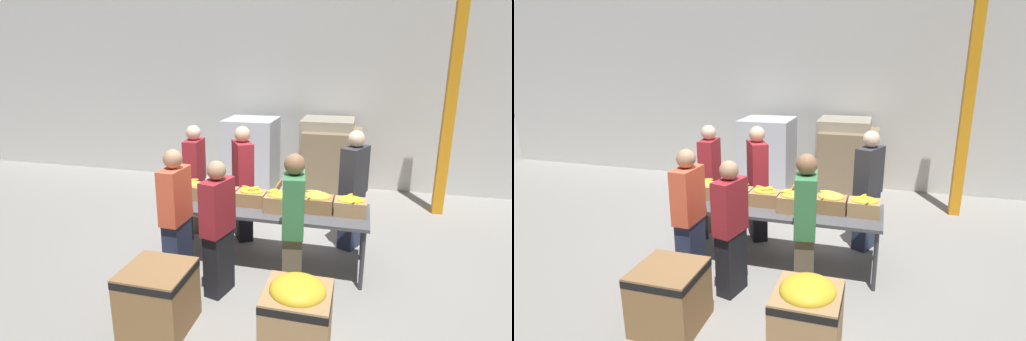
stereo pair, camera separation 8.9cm
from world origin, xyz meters
TOP-DOWN VIEW (x-y plane):
  - ground_plane at (0.00, 0.00)m, footprint 30.00×30.00m
  - wall_back at (0.00, 3.55)m, footprint 16.00×0.08m
  - sorting_table at (0.00, 0.00)m, footprint 2.53×0.85m
  - banana_box_0 at (-1.07, 0.09)m, footprint 0.38×0.30m
  - banana_box_1 at (-0.60, 0.06)m, footprint 0.37×0.31m
  - banana_box_2 at (-0.20, 0.02)m, footprint 0.37×0.27m
  - banana_box_3 at (0.20, -0.11)m, footprint 0.37×0.28m
  - banana_box_4 at (0.64, 0.01)m, footprint 0.37×0.30m
  - banana_box_5 at (1.03, 0.01)m, footprint 0.37×0.31m
  - volunteer_0 at (-1.29, 0.75)m, footprint 0.26×0.46m
  - volunteer_1 at (-0.34, -0.82)m, footprint 0.30×0.45m
  - volunteer_2 at (-0.50, 0.64)m, footprint 0.42×0.50m
  - volunteer_3 at (0.46, -0.71)m, footprint 0.28×0.47m
  - volunteer_4 at (1.04, 0.75)m, footprint 0.39×0.50m
  - volunteer_5 at (-0.89, -0.72)m, footprint 0.23×0.44m
  - donation_bin_0 at (-0.71, -1.55)m, footprint 0.63×0.63m
  - donation_bin_1 at (0.65, -1.55)m, footprint 0.59×0.59m
  - support_pillar at (2.45, 2.45)m, footprint 0.17×0.17m
  - pallet_stack_0 at (0.60, 2.71)m, footprint 1.12×1.12m
  - pallet_stack_1 at (0.49, 2.90)m, footprint 1.02×1.02m
  - pallet_stack_2 at (-0.95, 2.72)m, footprint 1.05×1.05m

SIDE VIEW (x-z plane):
  - ground_plane at x=0.00m, z-range 0.00..0.00m
  - donation_bin_0 at x=-0.71m, z-range 0.03..0.66m
  - donation_bin_1 at x=0.65m, z-range 0.02..0.75m
  - pallet_stack_0 at x=0.60m, z-range -0.01..1.30m
  - sorting_table at x=0.00m, z-range 0.33..1.10m
  - pallet_stack_2 at x=-0.95m, z-range -0.01..1.45m
  - pallet_stack_1 at x=0.49m, z-range -0.01..1.48m
  - volunteer_1 at x=-0.34m, z-range 0.00..1.54m
  - volunteer_5 at x=-0.89m, z-range 0.00..1.60m
  - volunteer_0 at x=-1.29m, z-range 0.00..1.63m
  - volunteer_3 at x=0.46m, z-range 0.00..1.64m
  - volunteer_4 at x=1.04m, z-range -0.01..1.65m
  - volunteer_2 at x=-0.50m, z-range -0.01..1.66m
  - banana_box_1 at x=-0.60m, z-range 0.76..1.00m
  - banana_box_5 at x=1.03m, z-range 0.76..1.00m
  - banana_box_0 at x=-1.07m, z-range 0.76..1.00m
  - banana_box_2 at x=-0.20m, z-range 0.76..1.01m
  - banana_box_4 at x=0.64m, z-range 0.76..1.01m
  - banana_box_3 at x=0.20m, z-range 0.76..1.04m
  - wall_back at x=0.00m, z-range 0.00..4.00m
  - support_pillar at x=2.45m, z-range 0.00..4.00m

